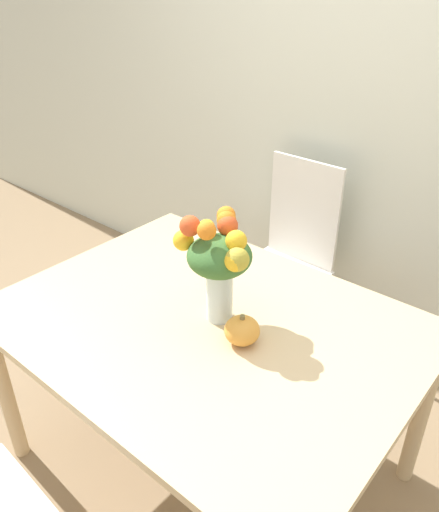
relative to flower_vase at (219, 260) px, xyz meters
The scene contains 6 objects.
ground_plane 0.98m from the flower_vase, 127.13° to the right, with size 12.00×12.00×0.00m, color #8E7556.
wall_back 1.19m from the flower_vase, 91.42° to the left, with size 8.00×0.06×2.70m.
dining_table 0.32m from the flower_vase, 127.13° to the right, with size 1.42×1.07×0.75m.
flower_vase is the anchor object (origin of this frame).
pumpkin 0.24m from the flower_vase, 20.77° to the right, with size 0.12×0.12×0.11m.
dining_chair_near_window 1.01m from the flower_vase, 107.19° to the left, with size 0.43×0.43×1.01m.
Camera 1 is at (0.93, -1.02, 1.79)m, focal length 35.00 mm.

